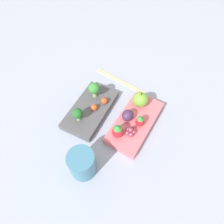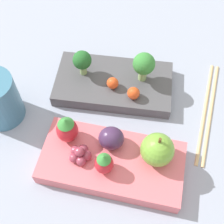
{
  "view_description": "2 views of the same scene",
  "coord_description": "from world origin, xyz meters",
  "px_view_note": "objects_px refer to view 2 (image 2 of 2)",
  "views": [
    {
      "loc": [
        -0.31,
        -0.15,
        0.54
      ],
      "look_at": [
        0.01,
        0.0,
        0.04
      ],
      "focal_mm": 32.0,
      "sensor_mm": 36.0,
      "label": 1
    },
    {
      "loc": [
        0.04,
        -0.26,
        0.45
      ],
      "look_at": [
        0.01,
        0.0,
        0.04
      ],
      "focal_mm": 50.0,
      "sensor_mm": 36.0,
      "label": 2
    }
  ],
  "objects_px": {
    "apple": "(157,150)",
    "broccoli_floret_0": "(144,65)",
    "cherry_tomato_1": "(114,83)",
    "plum": "(111,138)",
    "bento_box_fruit": "(112,162)",
    "chopsticks_pair": "(208,111)",
    "broccoli_floret_1": "(82,61)",
    "strawberry_1": "(67,129)",
    "bento_box_savoury": "(112,84)",
    "cherry_tomato_0": "(133,93)",
    "grape_cluster": "(80,154)",
    "strawberry_0": "(104,163)"
  },
  "relations": [
    {
      "from": "broccoli_floret_1",
      "to": "strawberry_1",
      "type": "relative_size",
      "value": 0.98
    },
    {
      "from": "bento_box_savoury",
      "to": "chopsticks_pair",
      "type": "height_order",
      "value": "bento_box_savoury"
    },
    {
      "from": "broccoli_floret_0",
      "to": "apple",
      "type": "xyz_separation_m",
      "value": [
        0.03,
        -0.15,
        -0.01
      ]
    },
    {
      "from": "bento_box_fruit",
      "to": "cherry_tomato_0",
      "type": "height_order",
      "value": "cherry_tomato_0"
    },
    {
      "from": "strawberry_0",
      "to": "grape_cluster",
      "type": "xyz_separation_m",
      "value": [
        -0.04,
        0.01,
        -0.01
      ]
    },
    {
      "from": "apple",
      "to": "broccoli_floret_0",
      "type": "bearing_deg",
      "value": 100.92
    },
    {
      "from": "apple",
      "to": "grape_cluster",
      "type": "height_order",
      "value": "apple"
    },
    {
      "from": "cherry_tomato_1",
      "to": "plum",
      "type": "relative_size",
      "value": 0.53
    },
    {
      "from": "bento_box_savoury",
      "to": "strawberry_1",
      "type": "height_order",
      "value": "strawberry_1"
    },
    {
      "from": "broccoli_floret_1",
      "to": "cherry_tomato_1",
      "type": "distance_m",
      "value": 0.07
    },
    {
      "from": "bento_box_fruit",
      "to": "broccoli_floret_1",
      "type": "bearing_deg",
      "value": 113.37
    },
    {
      "from": "bento_box_savoury",
      "to": "broccoli_floret_0",
      "type": "distance_m",
      "value": 0.07
    },
    {
      "from": "strawberry_1",
      "to": "grape_cluster",
      "type": "bearing_deg",
      "value": -52.68
    },
    {
      "from": "bento_box_savoury",
      "to": "strawberry_0",
      "type": "relative_size",
      "value": 4.95
    },
    {
      "from": "bento_box_fruit",
      "to": "chopsticks_pair",
      "type": "bearing_deg",
      "value": 37.7
    },
    {
      "from": "broccoli_floret_1",
      "to": "strawberry_1",
      "type": "height_order",
      "value": "strawberry_1"
    },
    {
      "from": "cherry_tomato_1",
      "to": "grape_cluster",
      "type": "distance_m",
      "value": 0.14
    },
    {
      "from": "apple",
      "to": "strawberry_1",
      "type": "distance_m",
      "value": 0.13
    },
    {
      "from": "bento_box_fruit",
      "to": "grape_cluster",
      "type": "bearing_deg",
      "value": -177.52
    },
    {
      "from": "cherry_tomato_0",
      "to": "grape_cluster",
      "type": "bearing_deg",
      "value": -119.85
    },
    {
      "from": "apple",
      "to": "plum",
      "type": "xyz_separation_m",
      "value": [
        -0.07,
        0.01,
        -0.01
      ]
    },
    {
      "from": "apple",
      "to": "grape_cluster",
      "type": "relative_size",
      "value": 1.71
    },
    {
      "from": "strawberry_0",
      "to": "grape_cluster",
      "type": "distance_m",
      "value": 0.04
    },
    {
      "from": "grape_cluster",
      "to": "bento_box_fruit",
      "type": "bearing_deg",
      "value": 2.48
    },
    {
      "from": "cherry_tomato_0",
      "to": "strawberry_1",
      "type": "distance_m",
      "value": 0.13
    },
    {
      "from": "strawberry_1",
      "to": "plum",
      "type": "relative_size",
      "value": 1.32
    },
    {
      "from": "cherry_tomato_0",
      "to": "strawberry_1",
      "type": "bearing_deg",
      "value": -135.98
    },
    {
      "from": "chopsticks_pair",
      "to": "strawberry_0",
      "type": "bearing_deg",
      "value": -140.37
    },
    {
      "from": "grape_cluster",
      "to": "chopsticks_pair",
      "type": "height_order",
      "value": "grape_cluster"
    },
    {
      "from": "cherry_tomato_0",
      "to": "apple",
      "type": "bearing_deg",
      "value": -69.03
    },
    {
      "from": "cherry_tomato_1",
      "to": "plum",
      "type": "bearing_deg",
      "value": -85.73
    },
    {
      "from": "cherry_tomato_0",
      "to": "cherry_tomato_1",
      "type": "xyz_separation_m",
      "value": [
        -0.03,
        0.02,
        -0.0
      ]
    },
    {
      "from": "broccoli_floret_1",
      "to": "cherry_tomato_0",
      "type": "bearing_deg",
      "value": -24.82
    },
    {
      "from": "bento_box_savoury",
      "to": "chopsticks_pair",
      "type": "relative_size",
      "value": 0.97
    },
    {
      "from": "strawberry_0",
      "to": "cherry_tomato_0",
      "type": "bearing_deg",
      "value": 76.76
    },
    {
      "from": "strawberry_0",
      "to": "bento_box_savoury",
      "type": "bearing_deg",
      "value": 92.75
    },
    {
      "from": "cherry_tomato_0",
      "to": "cherry_tomato_1",
      "type": "bearing_deg",
      "value": 153.38
    },
    {
      "from": "plum",
      "to": "chopsticks_pair",
      "type": "distance_m",
      "value": 0.19
    },
    {
      "from": "bento_box_fruit",
      "to": "strawberry_1",
      "type": "distance_m",
      "value": 0.08
    },
    {
      "from": "bento_box_savoury",
      "to": "cherry_tomato_1",
      "type": "bearing_deg",
      "value": -71.34
    },
    {
      "from": "plum",
      "to": "grape_cluster",
      "type": "xyz_separation_m",
      "value": [
        -0.04,
        -0.03,
        -0.01
      ]
    },
    {
      "from": "strawberry_0",
      "to": "chopsticks_pair",
      "type": "height_order",
      "value": "strawberry_0"
    },
    {
      "from": "bento_box_savoury",
      "to": "cherry_tomato_0",
      "type": "height_order",
      "value": "cherry_tomato_0"
    },
    {
      "from": "bento_box_savoury",
      "to": "cherry_tomato_0",
      "type": "xyz_separation_m",
      "value": [
        0.04,
        -0.03,
        0.02
      ]
    },
    {
      "from": "grape_cluster",
      "to": "cherry_tomato_0",
      "type": "bearing_deg",
      "value": 60.15
    },
    {
      "from": "broccoli_floret_0",
      "to": "cherry_tomato_1",
      "type": "distance_m",
      "value": 0.06
    },
    {
      "from": "chopsticks_pair",
      "to": "plum",
      "type": "bearing_deg",
      "value": -149.36
    },
    {
      "from": "bento_box_fruit",
      "to": "apple",
      "type": "distance_m",
      "value": 0.07
    },
    {
      "from": "broccoli_floret_1",
      "to": "chopsticks_pair",
      "type": "relative_size",
      "value": 0.23
    },
    {
      "from": "cherry_tomato_0",
      "to": "plum",
      "type": "bearing_deg",
      "value": -105.75
    }
  ]
}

